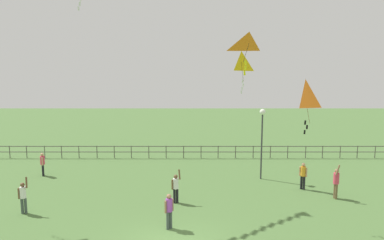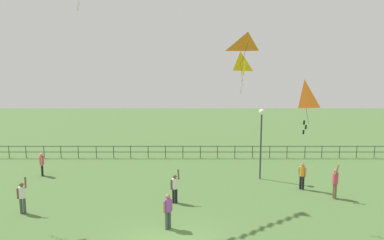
{
  "view_description": "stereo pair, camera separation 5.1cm",
  "coord_description": "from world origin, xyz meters",
  "views": [
    {
      "loc": [
        0.91,
        -16.27,
        8.17
      ],
      "look_at": [
        0.98,
        5.15,
        4.45
      ],
      "focal_mm": 38.91,
      "sensor_mm": 36.0,
      "label": 1
    },
    {
      "loc": [
        0.96,
        -16.27,
        8.17
      ],
      "look_at": [
        0.98,
        5.15,
        4.45
      ],
      "focal_mm": 38.91,
      "sensor_mm": 36.0,
      "label": 2
    }
  ],
  "objects": [
    {
      "name": "lamppost",
      "position": [
        5.26,
        9.01,
        3.24
      ],
      "size": [
        0.36,
        0.36,
        4.46
      ],
      "color": "#38383D",
      "rests_on": "ground_plane"
    },
    {
      "name": "person_0",
      "position": [
        -7.48,
        3.41,
        0.95
      ],
      "size": [
        0.51,
        0.3,
        1.89
      ],
      "color": "#3F4C47",
      "rests_on": "ground_plane"
    },
    {
      "name": "person_1",
      "position": [
        -0.13,
        1.62,
        0.96
      ],
      "size": [
        0.4,
        0.37,
        1.67
      ],
      "color": "#3F4C47",
      "rests_on": "ground_plane"
    },
    {
      "name": "person_2",
      "position": [
        0.05,
        4.86,
        0.92
      ],
      "size": [
        0.5,
        0.29,
        1.84
      ],
      "color": "black",
      "rests_on": "ground_plane"
    },
    {
      "name": "person_3",
      "position": [
        -8.72,
        9.61,
        0.88
      ],
      "size": [
        0.28,
        0.44,
        1.52
      ],
      "color": "black",
      "rests_on": "ground_plane"
    },
    {
      "name": "person_4",
      "position": [
        8.79,
        5.51,
        0.99
      ],
      "size": [
        0.31,
        0.53,
        1.98
      ],
      "color": "brown",
      "rests_on": "ground_plane"
    },
    {
      "name": "person_5",
      "position": [
        7.38,
        7.02,
        0.92
      ],
      "size": [
        0.41,
        0.32,
        1.6
      ],
      "color": "black",
      "rests_on": "ground_plane"
    },
    {
      "name": "kite_0",
      "position": [
        3.83,
        8.58,
        7.29
      ],
      "size": [
        1.03,
        0.84,
        2.52
      ],
      "color": "yellow"
    },
    {
      "name": "kite_1",
      "position": [
        3.31,
        1.51,
        8.33
      ],
      "size": [
        1.26,
        0.93,
        1.78
      ],
      "color": "orange"
    },
    {
      "name": "kite_3",
      "position": [
        6.09,
        2.69,
        6.01
      ],
      "size": [
        0.86,
        1.04,
        2.42
      ],
      "color": "orange"
    },
    {
      "name": "waterfront_railing",
      "position": [
        -0.35,
        14.0,
        0.62
      ],
      "size": [
        36.01,
        0.06,
        0.95
      ],
      "color": "#4C4742",
      "rests_on": "ground_plane"
    }
  ]
}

